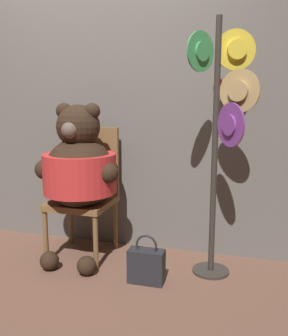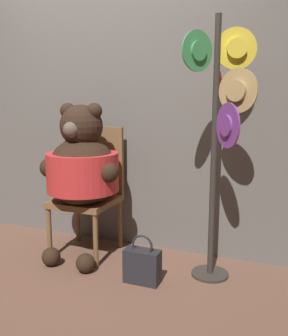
{
  "view_description": "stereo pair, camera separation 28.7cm",
  "coord_description": "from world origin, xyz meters",
  "px_view_note": "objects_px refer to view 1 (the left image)",
  "views": [
    {
      "loc": [
        1.26,
        -2.55,
        1.31
      ],
      "look_at": [
        0.47,
        0.16,
        0.8
      ],
      "focal_mm": 40.0,
      "sensor_mm": 36.0,
      "label": 1
    },
    {
      "loc": [
        1.53,
        -2.46,
        1.31
      ],
      "look_at": [
        0.47,
        0.16,
        0.8
      ],
      "focal_mm": 40.0,
      "sensor_mm": 36.0,
      "label": 2
    }
  ],
  "objects_px": {
    "chair": "(86,188)",
    "handbag_on_ground": "(146,265)",
    "teddy_bear": "(79,169)",
    "hat_display_rack": "(222,122)"
  },
  "relations": [
    {
      "from": "chair",
      "to": "handbag_on_ground",
      "type": "distance_m",
      "value": 0.89
    },
    {
      "from": "chair",
      "to": "teddy_bear",
      "type": "height_order",
      "value": "teddy_bear"
    },
    {
      "from": "chair",
      "to": "teddy_bear",
      "type": "xyz_separation_m",
      "value": [
        0.03,
        -0.18,
        0.2
      ]
    },
    {
      "from": "teddy_bear",
      "to": "handbag_on_ground",
      "type": "bearing_deg",
      "value": -20.85
    },
    {
      "from": "chair",
      "to": "hat_display_rack",
      "type": "relative_size",
      "value": 0.57
    },
    {
      "from": "handbag_on_ground",
      "to": "chair",
      "type": "bearing_deg",
      "value": 147.67
    },
    {
      "from": "hat_display_rack",
      "to": "handbag_on_ground",
      "type": "relative_size",
      "value": 5.17
    },
    {
      "from": "teddy_bear",
      "to": "handbag_on_ground",
      "type": "height_order",
      "value": "teddy_bear"
    },
    {
      "from": "hat_display_rack",
      "to": "handbag_on_ground",
      "type": "bearing_deg",
      "value": -151.03
    },
    {
      "from": "chair",
      "to": "hat_display_rack",
      "type": "height_order",
      "value": "hat_display_rack"
    }
  ]
}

